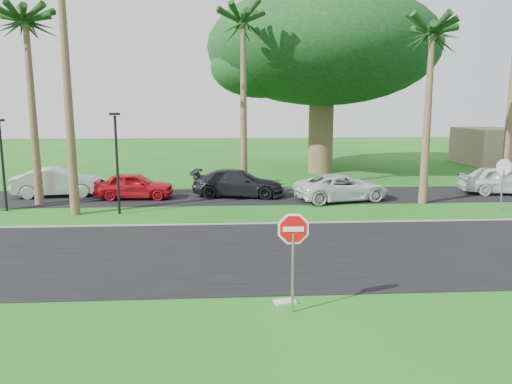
{
  "coord_description": "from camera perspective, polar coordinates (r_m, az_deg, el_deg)",
  "views": [
    {
      "loc": [
        -1.13,
        -14.45,
        5.05
      ],
      "look_at": [
        0.04,
        3.75,
        1.8
      ],
      "focal_mm": 35.0,
      "sensor_mm": 36.0,
      "label": 1
    }
  ],
  "objects": [
    {
      "name": "road",
      "position": [
        17.24,
        0.23,
        -6.89
      ],
      "size": [
        120.0,
        8.0,
        0.02
      ],
      "primitive_type": "cube",
      "color": "black",
      "rests_on": "ground"
    },
    {
      "name": "streetlight_left",
      "position": [
        26.22,
        -27.02,
        3.42
      ],
      "size": [
        0.45,
        0.25,
        4.34
      ],
      "color": "black",
      "rests_on": "ground"
    },
    {
      "name": "streetlight_right",
      "position": [
        23.58,
        -15.63,
        3.89
      ],
      "size": [
        0.45,
        0.25,
        4.64
      ],
      "color": "black",
      "rests_on": "ground"
    },
    {
      "name": "stop_sign_near",
      "position": [
        12.02,
        4.26,
        -5.73
      ],
      "size": [
        1.05,
        0.07,
        2.62
      ],
      "color": "gray",
      "rests_on": "ground"
    },
    {
      "name": "car_silver",
      "position": [
        29.36,
        -21.66,
        1.02
      ],
      "size": [
        4.88,
        2.17,
        1.56
      ],
      "primitive_type": "imported",
      "rotation": [
        0.0,
        0.0,
        1.68
      ],
      "color": "silver",
      "rests_on": "ground"
    },
    {
      "name": "canopy_tree",
      "position": [
        37.34,
        7.64,
        16.0
      ],
      "size": [
        16.5,
        16.5,
        13.12
      ],
      "color": "brown",
      "rests_on": "ground"
    },
    {
      "name": "curb",
      "position": [
        21.13,
        -0.52,
        -3.64
      ],
      "size": [
        120.0,
        0.12,
        0.06
      ],
      "primitive_type": "cube",
      "color": "gray",
      "rests_on": "ground"
    },
    {
      "name": "stop_sign_far",
      "position": [
        26.21,
        26.42,
        1.86
      ],
      "size": [
        1.05,
        0.07,
        2.62
      ],
      "rotation": [
        0.0,
        0.0,
        3.14
      ],
      "color": "gray",
      "rests_on": "ground"
    },
    {
      "name": "car_minivan",
      "position": [
        26.49,
        9.77,
        0.47
      ],
      "size": [
        5.34,
        3.35,
        1.37
      ],
      "primitive_type": "imported",
      "rotation": [
        0.0,
        0.0,
        1.8
      ],
      "color": "silver",
      "rests_on": "ground"
    },
    {
      "name": "car_pickup",
      "position": [
        31.28,
        26.39,
        1.2
      ],
      "size": [
        4.8,
        2.44,
        1.57
      ],
      "primitive_type": "imported",
      "rotation": [
        0.0,
        0.0,
        1.44
      ],
      "color": "silver",
      "rests_on": "ground"
    },
    {
      "name": "parking_strip",
      "position": [
        27.44,
        -1.27,
        -0.49
      ],
      "size": [
        120.0,
        5.0,
        0.02
      ],
      "primitive_type": "cube",
      "color": "black",
      "rests_on": "ground"
    },
    {
      "name": "car_dark",
      "position": [
        27.29,
        -2.05,
        0.98
      ],
      "size": [
        5.27,
        2.82,
        1.45
      ],
      "primitive_type": "imported",
      "rotation": [
        0.0,
        0.0,
        1.41
      ],
      "color": "black",
      "rests_on": "ground"
    },
    {
      "name": "palm_right_near",
      "position": [
        26.65,
        19.49,
        16.32
      ],
      "size": [
        5.0,
        5.0,
        9.5
      ],
      "color": "brown",
      "rests_on": "ground"
    },
    {
      "name": "palm_left_mid",
      "position": [
        27.36,
        -24.81,
        16.83
      ],
      "size": [
        5.0,
        5.0,
        10.0
      ],
      "color": "brown",
      "rests_on": "ground"
    },
    {
      "name": "palm_center",
      "position": [
        28.77,
        -1.48,
        18.32
      ],
      "size": [
        5.0,
        5.0,
        10.5
      ],
      "color": "brown",
      "rests_on": "ground"
    },
    {
      "name": "car_red",
      "position": [
        27.4,
        -13.73,
        0.69
      ],
      "size": [
        4.16,
        1.71,
        1.41
      ],
      "primitive_type": "imported",
      "rotation": [
        0.0,
        0.0,
        1.56
      ],
      "color": "#A80E17",
      "rests_on": "ground"
    },
    {
      "name": "ground",
      "position": [
        15.35,
        0.75,
        -9.1
      ],
      "size": [
        120.0,
        120.0,
        0.0
      ],
      "primitive_type": "plane",
      "color": "#1A4E13",
      "rests_on": "ground"
    },
    {
      "name": "utility_slab",
      "position": [
        13.12,
        3.36,
        -12.41
      ],
      "size": [
        0.61,
        0.46,
        0.06
      ],
      "primitive_type": "cube",
      "rotation": [
        0.0,
        0.0,
        0.21
      ],
      "color": "#A5A59D",
      "rests_on": "ground"
    }
  ]
}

